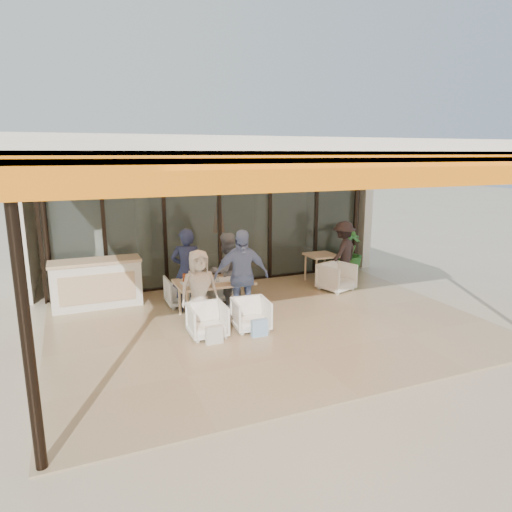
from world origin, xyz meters
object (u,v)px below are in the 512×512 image
Objects in this scene: diner_navy at (187,271)px; host_counter at (97,283)px; potted_palm at (349,251)px; diner_grey at (226,271)px; side_chair at (337,276)px; chair_far_right at (219,285)px; chair_far_left at (182,289)px; diner_cream at (199,289)px; standing_woman at (343,252)px; chair_near_right at (251,313)px; dining_table at (213,284)px; side_table at (321,258)px; chair_near_left at (207,319)px; diner_periwinkle at (241,276)px.

host_counter is at bearing -13.09° from diner_navy.
diner_navy is at bearing -165.45° from potted_palm.
diner_grey reaches higher than side_chair.
chair_far_right is 0.52× the size of potted_palm.
diner_cream reaches higher than chair_far_left.
standing_woman is 1.18× the size of potted_palm.
host_counter is 2.82× the size of chair_near_right.
host_counter reaches higher than dining_table.
diner_cream is at bearing -155.73° from potted_palm.
diner_grey is 1.02× the size of standing_woman.
host_counter is 1.05× the size of diner_navy.
side_table reaches higher than chair_near_right.
dining_table is 0.85× the size of diner_navy.
potted_palm is (4.29, 1.66, -0.02)m from dining_table.
chair_far_left is 1.05× the size of chair_near_left.
diner_grey is 4.05m from potted_palm.
potted_palm is at bearing -147.37° from diner_navy.
diner_navy is at bearing -166.67° from side_table.
chair_near_right is at bearing -141.09° from side_table.
host_counter is 1.24× the size of diner_cream.
diner_navy reaches higher than diner_grey.
side_table is (2.80, 1.76, -0.27)m from diner_periwinkle.
chair_near_left is 0.38× the size of diner_navy.
diner_cream is 0.86m from diner_periwinkle.
dining_table is (2.12, -1.48, 0.16)m from host_counter.
side_chair is (3.64, -0.39, 0.02)m from chair_far_left.
standing_woman is (5.86, -0.39, 0.26)m from host_counter.
chair_near_right is at bearing 113.68° from chair_far_left.
dining_table is at bearing -12.82° from standing_woman.
diner_cream reaches higher than side_chair.
host_counter is 2.51× the size of side_chair.
side_table is (3.64, 0.86, -0.24)m from diner_navy.
diner_navy reaches higher than side_table.
diner_grey is at bearing -22.06° from host_counter.
chair_far_left is 0.73m from diner_navy.
host_counter is 1.23× the size of dining_table.
chair_near_right is at bearing -145.85° from potted_palm.
diner_grey is 0.89× the size of diner_periwinkle.
side_table reaches higher than chair_far_right.
diner_cream is 2.01× the size of side_table.
potted_palm reaches higher than side_chair.
chair_near_right is 0.37× the size of diner_navy.
chair_far_left is at bearing -27.06° from standing_woman.
side_table is 0.56× the size of potted_palm.
chair_near_left is at bearing 39.87° from diner_grey.
standing_woman is (0.51, -0.22, 0.15)m from side_table.
diner_periwinkle is at bearing -37.19° from host_counter.
side_table is at bearing -174.48° from chair_far_left.
standing_woman is (4.15, 0.15, 0.44)m from chair_far_left.
potted_palm reaches higher than dining_table.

